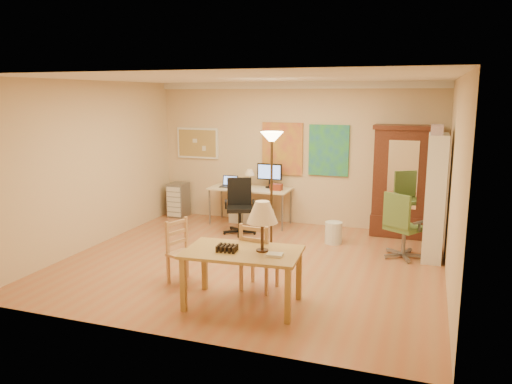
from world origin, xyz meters
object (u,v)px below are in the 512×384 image
(dining_table, at_px, (250,240))
(armoire, at_px, (403,189))
(office_chair_green, at_px, (402,241))
(bookshelf, at_px, (435,197))
(office_chair_black, at_px, (240,219))
(computer_desk, at_px, (252,202))

(dining_table, height_order, armoire, armoire)
(office_chair_green, distance_m, bookshelf, 0.81)
(office_chair_black, height_order, armoire, armoire)
(dining_table, distance_m, armoire, 4.00)
(armoire, bearing_deg, dining_table, -112.14)
(computer_desk, relative_size, office_chair_green, 1.51)
(office_chair_black, distance_m, office_chair_green, 2.90)
(dining_table, height_order, computer_desk, dining_table)
(dining_table, distance_m, office_chair_black, 3.22)
(computer_desk, bearing_deg, office_chair_black, -89.24)
(office_chair_green, xyz_separation_m, armoire, (-0.10, 1.29, 0.58))
(office_chair_green, bearing_deg, dining_table, -123.54)
(dining_table, bearing_deg, office_chair_black, 113.30)
(office_chair_green, bearing_deg, computer_desk, 157.29)
(computer_desk, distance_m, office_chair_black, 0.73)
(computer_desk, xyz_separation_m, bookshelf, (3.30, -1.04, 0.52))
(armoire, bearing_deg, office_chair_black, -164.01)
(bookshelf, bearing_deg, dining_table, -128.17)
(office_chair_black, bearing_deg, bookshelf, -5.69)
(office_chair_black, xyz_separation_m, office_chair_green, (2.86, -0.49, 0.01))
(office_chair_black, distance_m, armoire, 2.94)
(dining_table, relative_size, computer_desk, 0.91)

